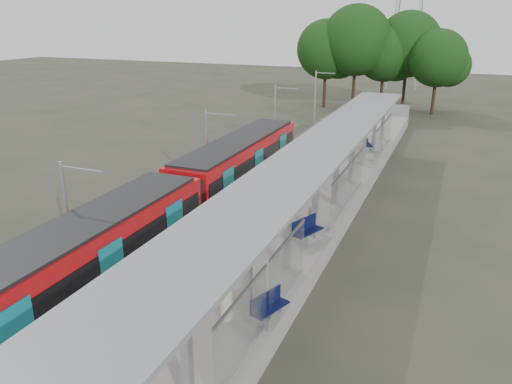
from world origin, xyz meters
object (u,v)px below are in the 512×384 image
bench_mid (306,229)px  info_pillar_far (363,148)px  bench_near (269,306)px  info_pillar_near (226,298)px  train (180,201)px  bench_far (367,143)px  litter_bin (313,217)px

bench_mid → info_pillar_far: (-0.36, 15.06, 0.11)m
bench_near → info_pillar_near: bearing=-138.2°
bench_mid → info_pillar_near: bearing=-74.1°
train → info_pillar_near: (5.78, -6.82, -0.25)m
train → bench_far: (5.99, 17.45, -0.50)m
bench_mid → litter_bin: bearing=118.8°
bench_near → info_pillar_far: (-0.99, 21.45, 0.18)m
bench_mid → litter_bin: (-0.23, 1.85, -0.14)m
train → bench_far: train is taller
info_pillar_near → bench_near: bearing=28.7°
train → bench_near: bearing=-41.6°
bench_far → info_pillar_far: (0.13, -2.31, 0.17)m
litter_bin → bench_mid: bearing=-82.9°
info_pillar_far → litter_bin: info_pillar_far is taller
bench_far → info_pillar_near: bearing=-113.5°
info_pillar_far → bench_mid: bearing=-64.0°
info_pillar_near → litter_bin: (0.47, 8.74, -0.35)m
bench_near → bench_far: 23.78m
litter_bin → info_pillar_far: bearing=90.6°
bench_near → bench_mid: (-0.63, 6.38, 0.07)m
info_pillar_far → litter_bin: bearing=-64.8°
info_pillar_far → train: bearing=-87.4°
bench_near → litter_bin: size_ratio=1.69×
train → info_pillar_far: train is taller
bench_far → bench_near: bearing=-110.3°
train → info_pillar_near: 8.95m
bench_mid → info_pillar_near: (-0.70, -6.90, 0.20)m
bench_far → info_pillar_far: size_ratio=0.96×
train → litter_bin: train is taller
bench_near → bench_mid: 6.42m
bench_mid → bench_near: bearing=-62.7°
bench_near → bench_far: size_ratio=0.98×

